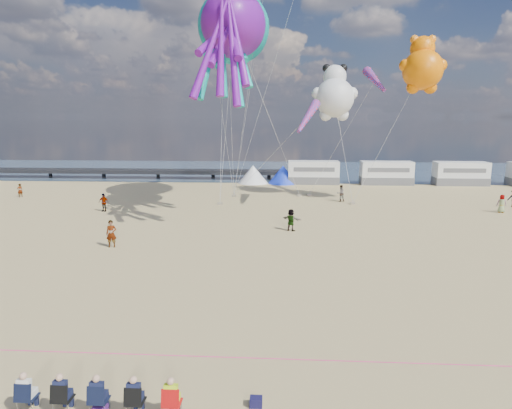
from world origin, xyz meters
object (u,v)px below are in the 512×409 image
object	(u,v)px
kite_panda	(335,98)
windsock_left	(224,55)
standing_person	(111,234)
beachgoer_1	(341,193)
sandbag_d	(309,195)
beachgoer_3	(104,202)
sandbag_a	(220,204)
beachgoer_5	(20,190)
beachgoer_0	(502,204)
kite_octopus_purple	(234,25)
sandbag_c	(353,203)
motorhome_0	(313,172)
cooler_navy	(256,402)
tent_white	(253,174)
kite_octopus_teal	(234,28)
windsock_right	(308,117)
beachgoer_4	(291,220)
spectator_row	(99,393)
motorhome_1	(386,173)
sandbag_e	(234,196)
windsock_mid	(375,80)
motorhome_2	(461,173)
tent_blue	(283,174)
sandbag_b	(299,195)
kite_teddy_orange	(423,70)

from	to	relation	value
kite_panda	windsock_left	distance (m)	12.41
standing_person	beachgoer_1	world-z (taller)	standing_person
sandbag_d	beachgoer_3	bearing A→B (deg)	-153.10
sandbag_a	windsock_left	distance (m)	15.58
beachgoer_5	beachgoer_3	bearing A→B (deg)	102.81
beachgoer_0	kite_octopus_purple	bearing A→B (deg)	21.27
sandbag_c	sandbag_d	distance (m)	6.54
motorhome_0	cooler_navy	xyz separation A→B (m)	(-4.64, -47.79, -1.35)
tent_white	beachgoer_0	distance (m)	29.99
tent_white	kite_octopus_teal	distance (m)	21.44
kite_octopus_teal	kite_panda	world-z (taller)	kite_octopus_teal
beachgoer_0	sandbag_d	distance (m)	19.13
beachgoer_3	windsock_right	size ratio (longest dim) A/B	0.31
tent_white	sandbag_d	world-z (taller)	tent_white
beachgoer_4	sandbag_c	xyz separation A→B (m)	(6.39, 11.27, -0.75)
spectator_row	beachgoer_4	world-z (taller)	beachgoer_4
beachgoer_4	motorhome_1	bearing A→B (deg)	-85.89
sandbag_e	windsock_mid	bearing A→B (deg)	-1.02
beachgoer_3	standing_person	bearing A→B (deg)	-58.00
sandbag_c	kite_octopus_purple	world-z (taller)	kite_octopus_purple
motorhome_2	kite_octopus_teal	distance (m)	35.00
sandbag_a	sandbag_e	xyz separation A→B (m)	(0.89, 4.89, 0.00)
beachgoer_3	cooler_navy	bearing A→B (deg)	-52.55
tent_white	windsock_right	size ratio (longest dim) A/B	0.72
tent_white	windsock_mid	bearing A→B (deg)	-39.19
spectator_row	kite_panda	distance (m)	40.14
beachgoer_4	sandbag_a	size ratio (longest dim) A/B	3.42
tent_blue	spectator_row	bearing A→B (deg)	-96.22
windsock_right	beachgoer_3	bearing A→B (deg)	-148.87
motorhome_1	tent_blue	xyz separation A→B (m)	(-13.50, 0.00, -0.30)
beachgoer_3	sandbag_a	distance (m)	11.11
sandbag_b	kite_panda	distance (m)	11.14
sandbag_a	kite_octopus_purple	distance (m)	17.00
motorhome_2	beachgoer_5	bearing A→B (deg)	-166.50
beachgoer_1	spectator_row	bearing A→B (deg)	50.96
cooler_navy	sandbag_b	size ratio (longest dim) A/B	0.76
tent_blue	windsock_mid	xyz separation A→B (m)	(9.43, -10.95, 11.21)
beachgoer_0	kite_octopus_purple	xyz separation A→B (m)	(-24.39, -3.00, 15.35)
kite_teddy_orange	beachgoer_1	bearing A→B (deg)	168.98
motorhome_1	windsock_right	size ratio (longest dim) A/B	1.19
sandbag_d	kite_octopus_teal	xyz separation A→B (m)	(-7.84, -4.93, 17.03)
beachgoer_1	kite_teddy_orange	size ratio (longest dim) A/B	0.27
tent_white	beachgoer_4	world-z (taller)	tent_white
sandbag_c	sandbag_d	world-z (taller)	same
sandbag_a	windsock_mid	bearing A→B (deg)	16.41
sandbag_e	windsock_right	xyz separation A→B (m)	(7.69, -5.58, 8.60)
motorhome_0	tent_blue	size ratio (longest dim) A/B	1.65
tent_blue	windsock_left	bearing A→B (deg)	-119.59
spectator_row	windsock_mid	size ratio (longest dim) A/B	1.11
motorhome_0	standing_person	size ratio (longest dim) A/B	3.54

